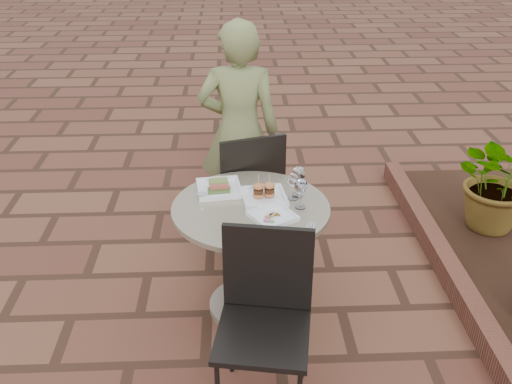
{
  "coord_description": "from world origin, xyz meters",
  "views": [
    {
      "loc": [
        0.18,
        -2.76,
        2.33
      ],
      "look_at": [
        0.3,
        0.05,
        0.82
      ],
      "focal_mm": 40.0,
      "sensor_mm": 36.0,
      "label": 1
    }
  ],
  "objects_px": {
    "chair_far": "(248,184)",
    "plate_salmon": "(219,188)",
    "plate_sliders": "(264,194)",
    "plate_tuna": "(272,216)",
    "cafe_table": "(251,242)",
    "chair_near": "(265,306)",
    "diner": "(239,132)"
  },
  "relations": [
    {
      "from": "plate_sliders",
      "to": "plate_tuna",
      "type": "xyz_separation_m",
      "value": [
        0.03,
        -0.22,
        -0.02
      ]
    },
    {
      "from": "plate_tuna",
      "to": "diner",
      "type": "bearing_deg",
      "value": 98.54
    },
    {
      "from": "diner",
      "to": "plate_tuna",
      "type": "bearing_deg",
      "value": 101.76
    },
    {
      "from": "chair_near",
      "to": "plate_tuna",
      "type": "relative_size",
      "value": 3.14
    },
    {
      "from": "diner",
      "to": "plate_sliders",
      "type": "distance_m",
      "value": 0.88
    },
    {
      "from": "chair_near",
      "to": "plate_salmon",
      "type": "height_order",
      "value": "chair_near"
    },
    {
      "from": "cafe_table",
      "to": "diner",
      "type": "height_order",
      "value": "diner"
    },
    {
      "from": "plate_salmon",
      "to": "chair_far",
      "type": "bearing_deg",
      "value": 65.8
    },
    {
      "from": "chair_far",
      "to": "plate_salmon",
      "type": "distance_m",
      "value": 0.5
    },
    {
      "from": "chair_far",
      "to": "plate_salmon",
      "type": "height_order",
      "value": "chair_far"
    },
    {
      "from": "diner",
      "to": "chair_far",
      "type": "bearing_deg",
      "value": 102.39
    },
    {
      "from": "diner",
      "to": "plate_salmon",
      "type": "relative_size",
      "value": 5.58
    },
    {
      "from": "cafe_table",
      "to": "chair_near",
      "type": "xyz_separation_m",
      "value": [
        0.05,
        -0.65,
        0.07
      ]
    },
    {
      "from": "chair_near",
      "to": "diner",
      "type": "height_order",
      "value": "diner"
    },
    {
      "from": "chair_near",
      "to": "cafe_table",
      "type": "bearing_deg",
      "value": 103.59
    },
    {
      "from": "plate_salmon",
      "to": "plate_tuna",
      "type": "height_order",
      "value": "plate_salmon"
    },
    {
      "from": "chair_near",
      "to": "plate_tuna",
      "type": "xyz_separation_m",
      "value": [
        0.07,
        0.52,
        0.19
      ]
    },
    {
      "from": "chair_far",
      "to": "plate_sliders",
      "type": "relative_size",
      "value": 3.38
    },
    {
      "from": "plate_salmon",
      "to": "plate_sliders",
      "type": "height_order",
      "value": "plate_sliders"
    },
    {
      "from": "diner",
      "to": "plate_sliders",
      "type": "relative_size",
      "value": 5.76
    },
    {
      "from": "cafe_table",
      "to": "chair_near",
      "type": "height_order",
      "value": "chair_near"
    },
    {
      "from": "chair_near",
      "to": "chair_far",
      "type": "bearing_deg",
      "value": 101.41
    },
    {
      "from": "plate_salmon",
      "to": "plate_tuna",
      "type": "xyz_separation_m",
      "value": [
        0.3,
        -0.33,
        -0.01
      ]
    },
    {
      "from": "cafe_table",
      "to": "plate_tuna",
      "type": "bearing_deg",
      "value": -49.9
    },
    {
      "from": "cafe_table",
      "to": "plate_sliders",
      "type": "bearing_deg",
      "value": 45.85
    },
    {
      "from": "diner",
      "to": "plate_sliders",
      "type": "bearing_deg",
      "value": 101.65
    },
    {
      "from": "cafe_table",
      "to": "chair_far",
      "type": "xyz_separation_m",
      "value": [
        0.01,
        0.61,
        0.07
      ]
    },
    {
      "from": "chair_far",
      "to": "plate_sliders",
      "type": "distance_m",
      "value": 0.57
    },
    {
      "from": "cafe_table",
      "to": "chair_far",
      "type": "distance_m",
      "value": 0.62
    },
    {
      "from": "chair_far",
      "to": "diner",
      "type": "xyz_separation_m",
      "value": [
        -0.05,
        0.34,
        0.24
      ]
    },
    {
      "from": "chair_far",
      "to": "plate_tuna",
      "type": "relative_size",
      "value": 3.14
    },
    {
      "from": "cafe_table",
      "to": "plate_salmon",
      "type": "height_order",
      "value": "plate_salmon"
    }
  ]
}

